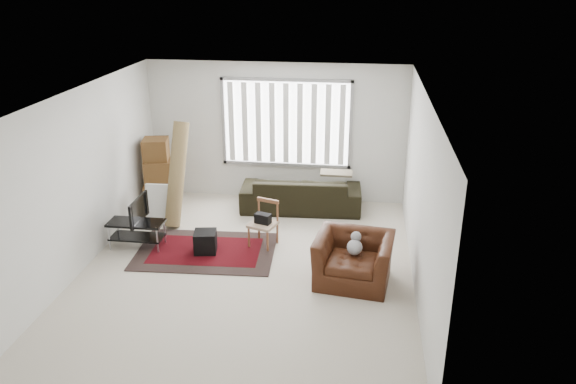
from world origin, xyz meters
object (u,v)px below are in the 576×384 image
at_px(tv_stand, 137,229).
at_px(side_chair, 264,221).
at_px(moving_boxes, 159,176).
at_px(armchair, 354,256).
at_px(sofa, 301,188).

height_order(tv_stand, side_chair, side_chair).
xyz_separation_m(moving_boxes, armchair, (3.76, -2.32, -0.22)).
height_order(side_chair, armchair, armchair).
bearing_deg(tv_stand, sofa, 37.57).
bearing_deg(sofa, tv_stand, 34.53).
xyz_separation_m(sofa, side_chair, (-0.44, -1.58, -0.00)).
bearing_deg(armchair, side_chair, 154.62).
bearing_deg(tv_stand, moving_boxes, 96.73).
relative_size(sofa, armchair, 1.85).
relative_size(tv_stand, side_chair, 1.18).
bearing_deg(armchair, sofa, 120.09).
distance_m(moving_boxes, armchair, 4.42).
relative_size(moving_boxes, armchair, 1.11).
height_order(tv_stand, moving_boxes, moving_boxes).
distance_m(tv_stand, armchair, 3.62).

